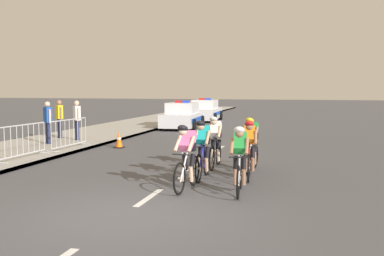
{
  "coord_description": "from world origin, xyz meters",
  "views": [
    {
      "loc": [
        3.24,
        -7.64,
        2.35
      ],
      "look_at": [
        -0.19,
        5.86,
        1.1
      ],
      "focal_mm": 42.44,
      "sensor_mm": 36.0,
      "label": 1
    }
  ],
  "objects_px": {
    "cyclist_fourth": "(249,149)",
    "crowd_barrier_rear": "(69,134)",
    "cyclist_third": "(203,149)",
    "police_car_nearest": "(183,116)",
    "cyclist_fifth": "(215,141)",
    "cyclist_sixth": "(251,143)",
    "traffic_cone_near": "(119,140)",
    "police_car_second": "(205,111)",
    "spectator_closest": "(77,117)",
    "crowd_barrier_middle": "(23,142)",
    "cyclist_lead": "(187,156)",
    "cyclist_second": "(240,159)",
    "spectator_middle": "(48,119)",
    "spectator_back": "(59,116)"
  },
  "relations": [
    {
      "from": "cyclist_fourth",
      "to": "crowd_barrier_rear",
      "type": "relative_size",
      "value": 0.74
    },
    {
      "from": "cyclist_third",
      "to": "cyclist_fourth",
      "type": "xyz_separation_m",
      "value": [
        1.15,
        0.31,
        0.0
      ]
    },
    {
      "from": "crowd_barrier_rear",
      "to": "police_car_nearest",
      "type": "bearing_deg",
      "value": 81.63
    },
    {
      "from": "cyclist_fifth",
      "to": "cyclist_sixth",
      "type": "xyz_separation_m",
      "value": [
        1.08,
        -0.24,
        0.0
      ]
    },
    {
      "from": "police_car_nearest",
      "to": "traffic_cone_near",
      "type": "distance_m",
      "value": 8.79
    },
    {
      "from": "police_car_nearest",
      "to": "police_car_second",
      "type": "distance_m",
      "value": 5.91
    },
    {
      "from": "spectator_closest",
      "to": "crowd_barrier_middle",
      "type": "bearing_deg",
      "value": -81.08
    },
    {
      "from": "cyclist_lead",
      "to": "cyclist_second",
      "type": "distance_m",
      "value": 1.22
    },
    {
      "from": "spectator_middle",
      "to": "spectator_back",
      "type": "relative_size",
      "value": 1.0
    },
    {
      "from": "crowd_barrier_rear",
      "to": "traffic_cone_near",
      "type": "bearing_deg",
      "value": 45.43
    },
    {
      "from": "police_car_nearest",
      "to": "police_car_second",
      "type": "relative_size",
      "value": 1.01
    },
    {
      "from": "cyclist_second",
      "to": "spectator_back",
      "type": "bearing_deg",
      "value": 138.73
    },
    {
      "from": "police_car_nearest",
      "to": "police_car_second",
      "type": "height_order",
      "value": "same"
    },
    {
      "from": "spectator_closest",
      "to": "cyclist_third",
      "type": "bearing_deg",
      "value": -41.65
    },
    {
      "from": "cyclist_fifth",
      "to": "spectator_back",
      "type": "height_order",
      "value": "spectator_back"
    },
    {
      "from": "crowd_barrier_middle",
      "to": "spectator_back",
      "type": "relative_size",
      "value": 1.39
    },
    {
      "from": "police_car_nearest",
      "to": "crowd_barrier_rear",
      "type": "bearing_deg",
      "value": -98.37
    },
    {
      "from": "cyclist_sixth",
      "to": "spectator_middle",
      "type": "bearing_deg",
      "value": 158.72
    },
    {
      "from": "police_car_second",
      "to": "spectator_closest",
      "type": "height_order",
      "value": "spectator_closest"
    },
    {
      "from": "cyclist_third",
      "to": "police_car_second",
      "type": "xyz_separation_m",
      "value": [
        -4.37,
        19.77,
        -0.11
      ]
    },
    {
      "from": "spectator_back",
      "to": "crowd_barrier_rear",
      "type": "bearing_deg",
      "value": -54.02
    },
    {
      "from": "cyclist_fourth",
      "to": "spectator_middle",
      "type": "xyz_separation_m",
      "value": [
        -8.52,
        4.38,
        0.3
      ]
    },
    {
      "from": "spectator_back",
      "to": "cyclist_lead",
      "type": "bearing_deg",
      "value": -45.09
    },
    {
      "from": "police_car_second",
      "to": "crowd_barrier_middle",
      "type": "relative_size",
      "value": 1.92
    },
    {
      "from": "traffic_cone_near",
      "to": "spectator_middle",
      "type": "bearing_deg",
      "value": -172.65
    },
    {
      "from": "crowd_barrier_rear",
      "to": "crowd_barrier_middle",
      "type": "bearing_deg",
      "value": -95.3
    },
    {
      "from": "cyclist_second",
      "to": "traffic_cone_near",
      "type": "xyz_separation_m",
      "value": [
        -5.67,
        6.48,
        -0.48
      ]
    },
    {
      "from": "cyclist_fourth",
      "to": "spectator_closest",
      "type": "height_order",
      "value": "spectator_closest"
    },
    {
      "from": "cyclist_sixth",
      "to": "crowd_barrier_middle",
      "type": "bearing_deg",
      "value": -178.4
    },
    {
      "from": "cyclist_fifth",
      "to": "spectator_middle",
      "type": "height_order",
      "value": "spectator_middle"
    },
    {
      "from": "crowd_barrier_rear",
      "to": "cyclist_lead",
      "type": "bearing_deg",
      "value": -40.91
    },
    {
      "from": "cyclist_fifth",
      "to": "crowd_barrier_middle",
      "type": "xyz_separation_m",
      "value": [
        -6.09,
        -0.44,
        -0.14
      ]
    },
    {
      "from": "cyclist_lead",
      "to": "cyclist_sixth",
      "type": "xyz_separation_m",
      "value": [
        1.14,
        2.74,
        0.0
      ]
    },
    {
      "from": "cyclist_sixth",
      "to": "spectator_back",
      "type": "relative_size",
      "value": 1.03
    },
    {
      "from": "crowd_barrier_middle",
      "to": "spectator_closest",
      "type": "height_order",
      "value": "spectator_closest"
    },
    {
      "from": "cyclist_lead",
      "to": "traffic_cone_near",
      "type": "height_order",
      "value": "cyclist_lead"
    },
    {
      "from": "cyclist_third",
      "to": "police_car_second",
      "type": "distance_m",
      "value": 20.24
    },
    {
      "from": "police_car_second",
      "to": "spectator_middle",
      "type": "distance_m",
      "value": 15.37
    },
    {
      "from": "cyclist_lead",
      "to": "cyclist_fifth",
      "type": "bearing_deg",
      "value": 88.9
    },
    {
      "from": "spectator_closest",
      "to": "spectator_back",
      "type": "height_order",
      "value": "same"
    },
    {
      "from": "cyclist_fourth",
      "to": "traffic_cone_near",
      "type": "height_order",
      "value": "cyclist_fourth"
    },
    {
      "from": "cyclist_lead",
      "to": "police_car_second",
      "type": "relative_size",
      "value": 0.39
    },
    {
      "from": "crowd_barrier_middle",
      "to": "traffic_cone_near",
      "type": "xyz_separation_m",
      "value": [
        1.59,
        3.86,
        -0.34
      ]
    },
    {
      "from": "cyclist_fifth",
      "to": "police_car_second",
      "type": "bearing_deg",
      "value": 103.54
    },
    {
      "from": "cyclist_lead",
      "to": "crowd_barrier_middle",
      "type": "xyz_separation_m",
      "value": [
        -6.03,
        2.54,
        -0.14
      ]
    },
    {
      "from": "police_car_second",
      "to": "crowd_barrier_rear",
      "type": "relative_size",
      "value": 1.92
    },
    {
      "from": "police_car_nearest",
      "to": "spectator_closest",
      "type": "distance_m",
      "value": 8.15
    },
    {
      "from": "cyclist_second",
      "to": "spectator_back",
      "type": "distance_m",
      "value": 12.16
    },
    {
      "from": "cyclist_third",
      "to": "spectator_back",
      "type": "relative_size",
      "value": 1.03
    },
    {
      "from": "cyclist_lead",
      "to": "cyclist_second",
      "type": "height_order",
      "value": "same"
    }
  ]
}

